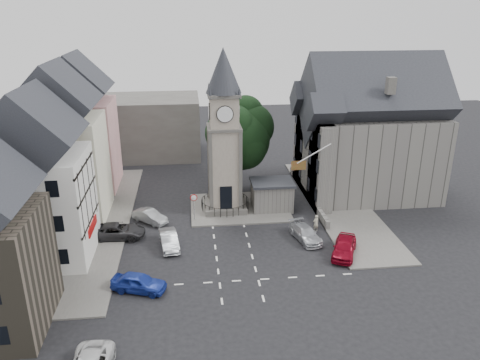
{
  "coord_description": "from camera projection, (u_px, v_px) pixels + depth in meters",
  "views": [
    {
      "loc": [
        -3.3,
        -36.18,
        20.0
      ],
      "look_at": [
        1.23,
        5.0,
        4.29
      ],
      "focal_mm": 35.0,
      "sensor_mm": 36.0,
      "label": 1
    }
  ],
  "objects": [
    {
      "name": "east_boundary_wall",
      "position": [
        307.0,
        194.0,
        51.13
      ],
      "size": [
        0.4,
        16.0,
        0.9
      ],
      "primitive_type": "cube",
      "color": "slate",
      "rests_on": "ground"
    },
    {
      "name": "warning_sign_post",
      "position": [
        194.0,
        202.0,
        45.06
      ],
      "size": [
        0.7,
        0.19,
        2.85
      ],
      "color": "black",
      "rests_on": "ground"
    },
    {
      "name": "flagpole",
      "position": [
        314.0,
        154.0,
        43.11
      ],
      "size": [
        3.68,
        0.1,
        2.74
      ],
      "color": "white",
      "rests_on": "ground"
    },
    {
      "name": "car_west_silver",
      "position": [
        150.0,
        216.0,
        45.34
      ],
      "size": [
        3.71,
        3.45,
        1.24
      ],
      "primitive_type": "imported",
      "rotation": [
        0.0,
        0.0,
        0.86
      ],
      "color": "#989CA0",
      "rests_on": "ground"
    },
    {
      "name": "car_east_red",
      "position": [
        344.0,
        247.0,
        39.39
      ],
      "size": [
        3.46,
        4.75,
        1.5
      ],
      "primitive_type": "imported",
      "rotation": [
        0.0,
        0.0,
        -0.43
      ],
      "color": "maroon",
      "rests_on": "ground"
    },
    {
      "name": "terrace_cream",
      "position": [
        62.0,
        153.0,
        44.57
      ],
      "size": [
        8.1,
        7.6,
        12.8
      ],
      "color": "#F0EBC9",
      "rests_on": "ground"
    },
    {
      "name": "terrace_pink",
      "position": [
        80.0,
        132.0,
        52.01
      ],
      "size": [
        8.1,
        7.6,
        12.8
      ],
      "color": "tan",
      "rests_on": "ground"
    },
    {
      "name": "terrace_tudor",
      "position": [
        39.0,
        188.0,
        37.28
      ],
      "size": [
        8.1,
        7.6,
        12.0
      ],
      "color": "silver",
      "rests_on": "ground"
    },
    {
      "name": "town_tree",
      "position": [
        239.0,
        131.0,
        50.87
      ],
      "size": [
        7.2,
        7.2,
        10.8
      ],
      "color": "black",
      "rests_on": "ground"
    },
    {
      "name": "car_west_blue",
      "position": [
        139.0,
        283.0,
        34.47
      ],
      "size": [
        4.4,
        2.83,
        1.39
      ],
      "primitive_type": "imported",
      "rotation": [
        0.0,
        0.0,
        1.26
      ],
      "color": "#1C339D",
      "rests_on": "ground"
    },
    {
      "name": "central_island",
      "position": [
        239.0,
        208.0,
        48.62
      ],
      "size": [
        10.0,
        8.0,
        0.16
      ],
      "primitive_type": "cube",
      "color": "#595651",
      "rests_on": "ground"
    },
    {
      "name": "car_west_grey",
      "position": [
        117.0,
        231.0,
        42.25
      ],
      "size": [
        5.12,
        2.48,
        1.4
      ],
      "primitive_type": "imported",
      "rotation": [
        0.0,
        0.0,
        1.54
      ],
      "color": "#29282B",
      "rests_on": "ground"
    },
    {
      "name": "backdrop_west",
      "position": [
        127.0,
        127.0,
        64.44
      ],
      "size": [
        20.0,
        10.0,
        8.0
      ],
      "primitive_type": "cube",
      "color": "#4C4944",
      "rests_on": "ground"
    },
    {
      "name": "road_markings",
      "position": [
        239.0,
        281.0,
        35.94
      ],
      "size": [
        20.0,
        8.0,
        0.01
      ],
      "primitive_type": "cube",
      "color": "silver",
      "rests_on": "ground"
    },
    {
      "name": "clock_tower",
      "position": [
        224.0,
        133.0,
        45.61
      ],
      "size": [
        4.86,
        4.86,
        16.25
      ],
      "color": "#4C4944",
      "rests_on": "ground"
    },
    {
      "name": "east_building",
      "position": [
        365.0,
        138.0,
        50.65
      ],
      "size": [
        14.4,
        11.4,
        12.6
      ],
      "color": "slate",
      "rests_on": "ground"
    },
    {
      "name": "pedestrian",
      "position": [
        316.0,
        223.0,
        43.44
      ],
      "size": [
        0.72,
        0.61,
        1.67
      ],
      "primitive_type": "imported",
      "rotation": [
        0.0,
        0.0,
        3.56
      ],
      "color": "#B4AE95",
      "rests_on": "ground"
    },
    {
      "name": "ground",
      "position": [
        232.0,
        246.0,
        41.06
      ],
      "size": [
        120.0,
        120.0,
        0.0
      ],
      "primitive_type": "plane",
      "color": "black",
      "rests_on": "ground"
    },
    {
      "name": "car_island_east",
      "position": [
        305.0,
        233.0,
        41.98
      ],
      "size": [
        2.67,
        4.56,
        1.24
      ],
      "primitive_type": "imported",
      "rotation": [
        0.0,
        0.0,
        0.23
      ],
      "color": "#B3B6BB",
      "rests_on": "ground"
    },
    {
      "name": "stone_shelter",
      "position": [
        272.0,
        195.0,
        47.97
      ],
      "size": [
        4.3,
        3.3,
        3.08
      ],
      "color": "slate",
      "rests_on": "ground"
    },
    {
      "name": "car_island_silver",
      "position": [
        169.0,
        240.0,
        40.72
      ],
      "size": [
        2.06,
        4.24,
        1.34
      ],
      "primitive_type": "imported",
      "rotation": [
        0.0,
        0.0,
        0.16
      ],
      "color": "#9DA1A6",
      "rests_on": "ground"
    },
    {
      "name": "pavement_west",
      "position": [
        98.0,
        222.0,
        45.33
      ],
      "size": [
        6.0,
        30.0,
        0.14
      ],
      "primitive_type": "cube",
      "color": "#595651",
      "rests_on": "ground"
    },
    {
      "name": "pavement_east",
      "position": [
        337.0,
        203.0,
        49.69
      ],
      "size": [
        6.0,
        26.0,
        0.14
      ],
      "primitive_type": "cube",
      "color": "#595651",
      "rests_on": "ground"
    }
  ]
}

